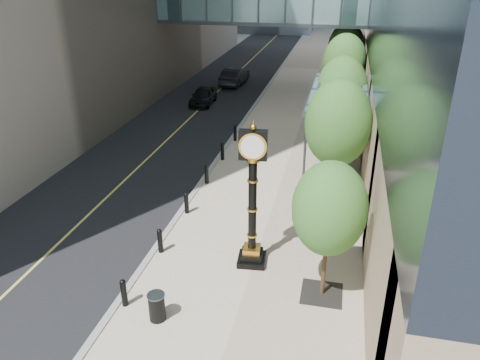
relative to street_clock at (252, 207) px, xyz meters
name	(u,v)px	position (x,y,z in m)	size (l,w,h in m)	color
ground	(194,341)	(-0.90, -4.30, -2.43)	(320.00, 320.00, 0.00)	gray
road	(245,66)	(-7.90, 35.70, -2.42)	(8.00, 180.00, 0.02)	black
sidewalk	(319,69)	(0.10, 35.70, -2.40)	(8.00, 180.00, 0.06)	#BEAA92
curb	(281,68)	(-3.90, 35.70, -2.39)	(0.25, 180.00, 0.07)	gray
entrance_canopy	(339,94)	(2.58, 9.70, 1.76)	(3.00, 8.00, 4.38)	#383F44
bollard_row	(197,189)	(-3.60, 4.70, -1.92)	(0.20, 16.20, 0.90)	black
street_trees	(342,83)	(2.70, 13.12, 1.53)	(2.94, 28.64, 6.03)	black
street_clock	(252,207)	(0.00, 0.00, 0.00)	(1.11, 1.11, 5.46)	black
trash_bin	(157,308)	(-2.31, -3.68, -1.92)	(0.52, 0.52, 0.90)	black
pedestrian	(333,150)	(2.54, 10.02, -1.46)	(0.66, 0.43, 1.81)	beige
car_near	(203,96)	(-8.00, 20.42, -1.74)	(1.58, 3.93, 1.34)	black
car_far	(235,76)	(-7.06, 27.30, -1.63)	(1.64, 4.70, 1.55)	black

